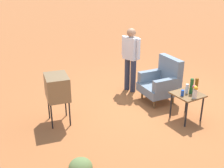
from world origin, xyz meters
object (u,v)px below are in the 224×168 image
bottle_tall_amber (196,85)px  flower_vase (195,91)px  side_table (187,97)px  soda_can_blue (182,93)px  person_standing (131,56)px  bottle_wine_green (192,86)px  tv_on_stand (57,87)px  bottle_short_clear (187,89)px  armchair (162,81)px

bottle_tall_amber → flower_vase: size_ratio=1.13×
side_table → soda_can_blue: (0.01, -0.17, 0.15)m
flower_vase → soda_can_blue: bearing=-148.2°
person_standing → bottle_wine_green: 1.91m
side_table → flower_vase: 0.32m
side_table → person_standing: bearing=-174.8°
person_standing → side_table: bearing=5.2°
flower_vase → tv_on_stand: bearing=-122.5°
bottle_short_clear → flower_vase: 0.26m
person_standing → bottle_short_clear: bearing=5.2°
armchair → bottle_wine_green: armchair is taller
armchair → bottle_short_clear: (0.95, -0.15, 0.20)m
bottle_tall_amber → bottle_short_clear: 0.22m
side_table → person_standing: person_standing is taller
bottle_tall_amber → flower_vase: (0.20, -0.25, -0.00)m
person_standing → bottle_wine_green: bearing=7.1°
soda_can_blue → bottle_short_clear: (-0.05, 0.17, 0.04)m
armchair → bottle_tall_amber: bearing=3.6°
tv_on_stand → flower_vase: (1.46, 2.30, -0.04)m
person_standing → bottle_short_clear: size_ratio=8.20×
bottle_tall_amber → side_table: bearing=-93.8°
person_standing → flower_vase: (2.09, 0.13, -0.20)m
person_standing → bottle_wine_green: (1.88, 0.24, -0.18)m
tv_on_stand → bottle_tall_amber: (1.26, 2.55, -0.04)m
tv_on_stand → bottle_wine_green: size_ratio=3.22×
soda_can_blue → flower_vase: flower_vase is taller
flower_vase → person_standing: bearing=-176.6°
bottle_wine_green → flower_vase: 0.23m
armchair → soda_can_blue: size_ratio=8.69×
armchair → tv_on_stand: (-0.26, -2.49, 0.28)m
tv_on_stand → bottle_short_clear: 2.64m
soda_can_blue → bottle_tall_amber: size_ratio=0.41×
soda_can_blue → bottle_short_clear: size_ratio=0.61×
armchair → bottle_short_clear: size_ratio=5.30×
tv_on_stand → bottle_short_clear: (1.21, 2.34, -0.09)m
tv_on_stand → bottle_tall_amber: size_ratio=3.43×
bottle_wine_green → flower_vase: bearing=-28.4°
side_table → soda_can_blue: 0.23m
tv_on_stand → soda_can_blue: (1.26, 2.17, -0.13)m
tv_on_stand → person_standing: (-0.62, 2.18, 0.16)m
person_standing → soda_can_blue: 1.90m
armchair → tv_on_stand: 2.52m
tv_on_stand → bottle_short_clear: tv_on_stand is taller
armchair → flower_vase: size_ratio=4.00×
person_standing → bottle_tall_amber: 1.93m
side_table → flower_vase: flower_vase is taller
armchair → flower_vase: 1.24m
flower_vase → side_table: bearing=168.3°
bottle_wine_green → person_standing: bearing=-172.9°
tv_on_stand → flower_vase: size_ratio=3.89×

